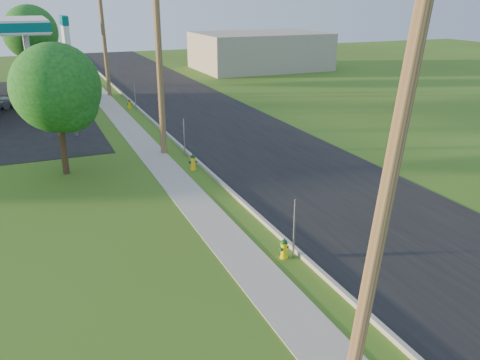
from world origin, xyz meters
The scene contains 17 objects.
ground_plane centered at (0.00, 0.00, 0.00)m, with size 140.00×140.00×0.00m, color #3D5B17.
road centered at (4.50, 10.00, 0.01)m, with size 8.00×120.00×0.02m, color black.
curb centered at (0.50, 10.00, 0.07)m, with size 0.15×120.00×0.15m, color #9B988F.
sidewalk centered at (-1.25, 10.00, 0.01)m, with size 1.50×120.00×0.03m, color gray.
utility_pole_near centered at (-0.60, -1.00, 4.80)m, with size 1.40×0.32×9.48m.
utility_pole_mid centered at (-0.60, 17.00, 4.95)m, with size 1.40×0.32×9.80m.
utility_pole_far centered at (-0.60, 35.00, 4.80)m, with size 1.40×0.32×9.50m.
sign_post_near centered at (0.25, 4.20, 1.00)m, with size 0.05×0.04×2.00m, color gray.
sign_post_mid centered at (0.25, 16.00, 1.00)m, with size 0.05×0.04×2.00m, color gray.
sign_post_far centered at (0.25, 28.20, 1.00)m, with size 0.05×0.04×2.00m, color gray.
price_pylon centered at (-4.50, 22.50, 5.43)m, with size 0.34×2.04×6.85m.
distant_building centered at (18.00, 45.00, 2.00)m, with size 14.00×10.00×4.00m, color #A0998C.
tree_verge centered at (-5.60, 15.47, 3.88)m, with size 3.97×3.97×6.02m.
tree_lot centered at (-5.84, 41.60, 4.64)m, with size 4.75×4.75×7.20m.
hydrant_near centered at (-0.04, 4.29, 0.33)m, with size 0.35×0.31×0.68m.
hydrant_mid centered at (-0.03, 13.74, 0.39)m, with size 0.41×0.37×0.79m.
hydrant_far centered at (-0.03, 29.07, 0.32)m, with size 0.34×0.31×0.66m.
Camera 1 is at (-6.91, -8.43, 7.89)m, focal length 38.00 mm.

